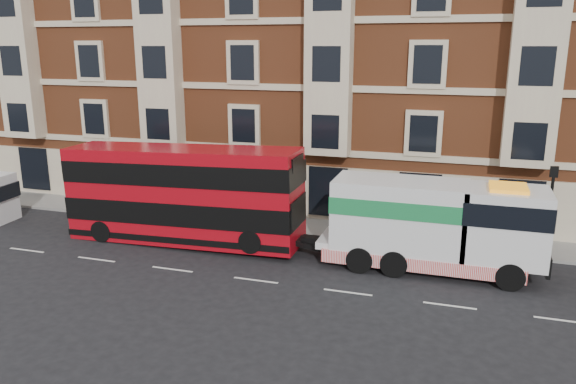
# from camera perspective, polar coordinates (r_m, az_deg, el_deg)

# --- Properties ---
(ground) EXTENTS (120.00, 120.00, 0.00)m
(ground) POSITION_cam_1_polar(r_m,az_deg,el_deg) (24.32, -3.29, -8.95)
(ground) COLOR black
(ground) RESTS_ON ground
(sidewalk) EXTENTS (90.00, 3.00, 0.15)m
(sidewalk) POSITION_cam_1_polar(r_m,az_deg,el_deg) (30.95, 1.65, -3.51)
(sidewalk) COLOR slate
(sidewalk) RESTS_ON ground
(victorian_terrace) EXTENTS (45.00, 12.00, 20.40)m
(victorian_terrace) POSITION_cam_1_polar(r_m,az_deg,el_deg) (36.57, 5.90, 15.13)
(victorian_terrace) COLOR brown
(victorian_terrace) RESTS_ON ground
(lamp_post_west) EXTENTS (0.35, 0.15, 4.35)m
(lamp_post_west) POSITION_cam_1_polar(r_m,az_deg,el_deg) (31.22, -9.64, 1.41)
(lamp_post_west) COLOR black
(lamp_post_west) RESTS_ON sidewalk
(lamp_post_east) EXTENTS (0.35, 0.15, 4.35)m
(lamp_post_east) POSITION_cam_1_polar(r_m,az_deg,el_deg) (28.17, 25.07, -1.25)
(lamp_post_east) COLOR black
(lamp_post_east) RESTS_ON sidewalk
(double_decker_bus) EXTENTS (12.03, 2.76, 4.87)m
(double_decker_bus) POSITION_cam_1_polar(r_m,az_deg,el_deg) (28.49, -10.63, -0.12)
(double_decker_bus) COLOR #A50913
(double_decker_bus) RESTS_ON ground
(tow_truck) EXTENTS (9.63, 2.85, 4.01)m
(tow_truck) POSITION_cam_1_polar(r_m,az_deg,el_deg) (25.41, 14.24, -3.20)
(tow_truck) COLOR silver
(tow_truck) RESTS_ON ground
(pedestrian) EXTENTS (0.66, 0.53, 1.56)m
(pedestrian) POSITION_cam_1_polar(r_m,az_deg,el_deg) (34.85, -15.03, -0.46)
(pedestrian) COLOR #192233
(pedestrian) RESTS_ON sidewalk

